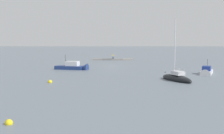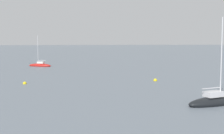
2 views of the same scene
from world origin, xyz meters
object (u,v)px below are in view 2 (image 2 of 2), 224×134
at_px(mooring_buoy_near, 25,83).
at_px(mooring_buoy_mid, 155,80).
at_px(sailboat_black_far, 216,101).
at_px(sailboat_red_mid, 40,65).

distance_m(mooring_buoy_near, mooring_buoy_mid, 21.64).
height_order(sailboat_black_far, mooring_buoy_near, sailboat_black_far).
distance_m(sailboat_black_far, mooring_buoy_near, 29.87).
height_order(sailboat_red_mid, mooring_buoy_near, sailboat_red_mid).
distance_m(sailboat_red_mid, mooring_buoy_mid, 37.40).
bearing_deg(sailboat_red_mid, mooring_buoy_mid, -118.07).
bearing_deg(sailboat_red_mid, sailboat_black_far, -128.62).
xyz_separation_m(sailboat_black_far, mooring_buoy_near, (17.55, 24.16, -0.27)).
relative_size(sailboat_red_mid, mooring_buoy_near, 13.97).
xyz_separation_m(mooring_buoy_near, mooring_buoy_mid, (1.73, -21.57, 0.01)).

